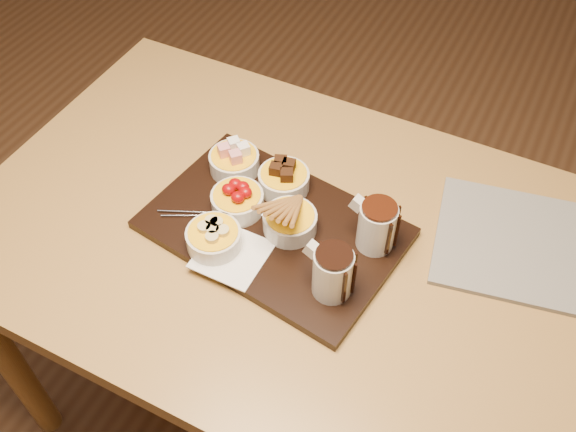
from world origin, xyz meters
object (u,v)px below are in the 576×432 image
at_px(pitcher_milk_chocolate, 377,227).
at_px(dining_table, 283,261).
at_px(serving_board, 274,228).
at_px(pitcher_dark_chocolate, 333,273).
at_px(newspaper, 527,246).
at_px(bowl_strawberries, 238,202).

bearing_deg(pitcher_milk_chocolate, dining_table, -160.74).
distance_m(serving_board, pitcher_dark_chocolate, 0.18).
relative_size(pitcher_milk_chocolate, newspaper, 0.28).
xyz_separation_m(dining_table, newspaper, (0.42, 0.16, 0.10)).
bearing_deg(newspaper, pitcher_milk_chocolate, -163.25).
distance_m(bowl_strawberries, pitcher_dark_chocolate, 0.25).
relative_size(dining_table, bowl_strawberries, 12.00).
bearing_deg(dining_table, bowl_strawberries, -176.96).
height_order(serving_board, bowl_strawberries, bowl_strawberries).
xyz_separation_m(serving_board, newspaper, (0.43, 0.18, -0.00)).
distance_m(pitcher_dark_chocolate, pitcher_milk_chocolate, 0.13).
bearing_deg(newspaper, bowl_strawberries, -172.50).
height_order(dining_table, newspaper, newspaper).
height_order(dining_table, bowl_strawberries, bowl_strawberries).
height_order(pitcher_dark_chocolate, pitcher_milk_chocolate, same).
bearing_deg(pitcher_milk_chocolate, pitcher_dark_chocolate, -94.40).
bearing_deg(pitcher_milk_chocolate, newspaper, 35.50).
bearing_deg(serving_board, pitcher_milk_chocolate, 21.80).
bearing_deg(dining_table, serving_board, -139.85).
xyz_separation_m(pitcher_milk_chocolate, newspaper, (0.25, 0.13, -0.06)).
distance_m(serving_board, newspaper, 0.47).
relative_size(bowl_strawberries, pitcher_milk_chocolate, 1.07).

